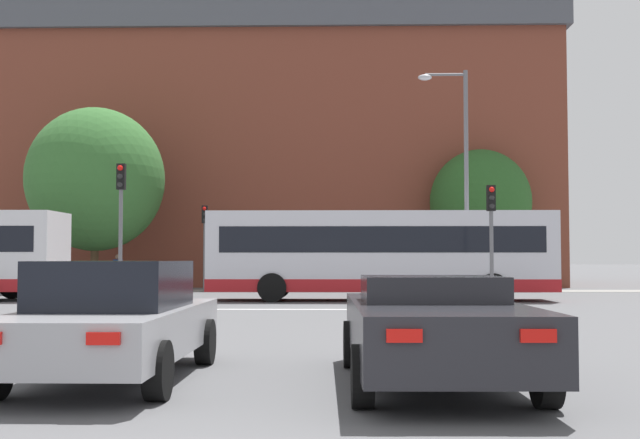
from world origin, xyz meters
name	(u,v)px	position (x,y,z in m)	size (l,w,h in m)	color
stop_line_strip	(310,309)	(0.00, 19.34, 0.00)	(8.46, 0.30, 0.01)	silver
far_pavement	(320,291)	(0.00, 32.96, 0.01)	(69.40, 2.50, 0.01)	gray
brick_civic_building	(288,157)	(-2.20, 44.39, 7.73)	(30.34, 15.67, 16.96)	brown
car_saloon_left	(115,319)	(-1.92, 5.59, 0.74)	(1.99, 4.75, 1.47)	#9E9EA3
car_roadster_right	(433,327)	(1.97, 5.30, 0.68)	(2.12, 4.93, 1.29)	#232328
bus_crossing_lead	(380,253)	(2.35, 24.40, 1.70)	(12.18, 2.73, 3.15)	silver
traffic_light_near_right	(491,224)	(5.59, 20.57, 2.56)	(0.26, 0.31, 3.77)	slate
traffic_light_near_left	(121,211)	(-5.83, 20.06, 2.95)	(0.26, 0.31, 4.41)	slate
traffic_light_far_left	(205,233)	(-5.22, 31.92, 2.64)	(0.26, 0.31, 3.91)	slate
street_lamp_junction	(459,163)	(5.28, 24.93, 5.00)	(1.82, 0.36, 8.41)	slate
pedestrian_waiting	(541,271)	(10.18, 32.78, 0.94)	(0.45, 0.42, 1.62)	black
pedestrian_walking_east	(118,269)	(-9.57, 33.34, 1.00)	(0.45, 0.36, 1.71)	#333851
tree_by_building	(96,179)	(-10.40, 32.41, 5.16)	(6.33, 6.33, 8.49)	#4C3823
tree_kerbside	(480,202)	(7.99, 35.91, 4.32)	(5.05, 5.05, 6.98)	#4C3823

